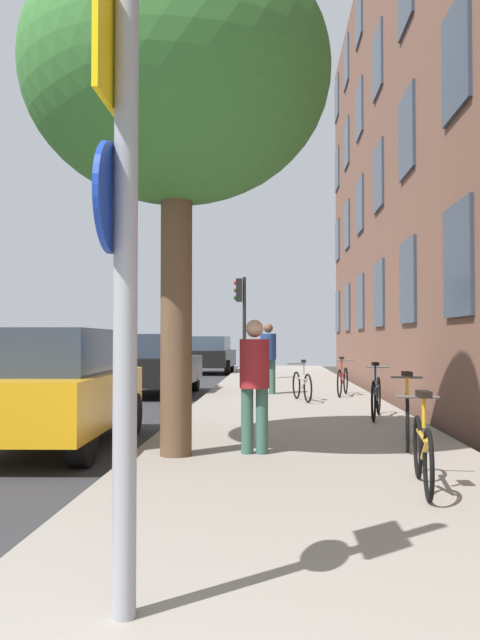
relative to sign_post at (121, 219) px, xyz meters
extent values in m
plane|color=#332D28|center=(-2.35, 12.37, -2.09)|extent=(41.80, 41.80, 0.00)
cube|color=#2D2D30|center=(-4.45, 12.37, -2.08)|extent=(7.00, 38.00, 0.01)
cube|color=gray|center=(1.15, 12.37, -2.03)|extent=(4.20, 38.00, 0.12)
cube|color=brown|center=(3.75, 11.87, 4.45)|extent=(0.50, 27.00, 13.07)
cube|color=#2D3847|center=(3.47, 6.51, 0.57)|extent=(0.06, 1.42, 1.68)
cube|color=#2D3847|center=(3.47, 10.08, 0.57)|extent=(0.06, 1.42, 1.68)
cube|color=#2D3847|center=(3.47, 13.65, 0.57)|extent=(0.06, 1.42, 1.68)
cube|color=#2D3847|center=(3.47, 17.22, 0.57)|extent=(0.06, 1.42, 1.68)
cube|color=#2D3847|center=(3.47, 20.79, 0.57)|extent=(0.06, 1.42, 1.68)
cube|color=#2D3847|center=(3.47, 24.37, 0.57)|extent=(0.06, 1.42, 1.68)
cube|color=#2D3847|center=(3.47, 6.51, 3.59)|extent=(0.06, 1.42, 1.68)
cube|color=#2D3847|center=(3.47, 10.08, 3.59)|extent=(0.06, 1.42, 1.68)
cube|color=#2D3847|center=(3.47, 13.65, 3.59)|extent=(0.06, 1.42, 1.68)
cube|color=#2D3847|center=(3.47, 17.22, 3.59)|extent=(0.06, 1.42, 1.68)
cube|color=#2D3847|center=(3.47, 20.79, 3.59)|extent=(0.06, 1.42, 1.68)
cube|color=#2D3847|center=(3.47, 24.37, 3.59)|extent=(0.06, 1.42, 1.68)
cube|color=#2D3847|center=(3.47, 13.65, 6.61)|extent=(0.06, 1.42, 1.68)
cube|color=#2D3847|center=(3.47, 17.22, 6.61)|extent=(0.06, 1.42, 1.68)
cube|color=#2D3847|center=(3.47, 20.79, 6.61)|extent=(0.06, 1.42, 1.68)
cube|color=#2D3847|center=(3.47, 24.37, 6.61)|extent=(0.06, 1.42, 1.68)
cube|color=#2D3847|center=(3.47, 17.22, 9.62)|extent=(0.06, 1.42, 1.68)
cube|color=#2D3847|center=(3.47, 20.79, 9.62)|extent=(0.06, 1.42, 1.68)
cube|color=#2D3847|center=(3.47, 24.37, 9.62)|extent=(0.06, 1.42, 1.68)
cylinder|color=gray|center=(0.02, 0.00, -0.20)|extent=(0.12, 0.12, 3.54)
cube|color=yellow|center=(-0.06, 0.00, 0.86)|extent=(0.03, 0.60, 0.60)
cylinder|color=#14339E|center=(-0.06, 0.00, 0.11)|extent=(0.03, 0.56, 0.56)
cylinder|color=black|center=(-0.23, 19.26, -0.21)|extent=(0.12, 0.12, 3.53)
cube|color=black|center=(-0.41, 19.26, 1.11)|extent=(0.20, 0.24, 0.80)
sphere|color=red|center=(-0.52, 19.26, 1.37)|extent=(0.16, 0.16, 0.16)
sphere|color=#523707|center=(-0.52, 19.26, 1.11)|extent=(0.16, 0.16, 0.16)
sphere|color=#083E11|center=(-0.52, 19.26, 0.85)|extent=(0.16, 0.16, 0.16)
cylinder|color=brown|center=(-0.39, 4.48, -0.24)|extent=(0.37, 0.37, 3.46)
ellipsoid|color=#387533|center=(-0.39, 4.48, 2.60)|extent=(3.68, 3.68, 3.13)
torus|color=black|center=(2.19, 3.35, -1.66)|extent=(0.12, 0.62, 0.62)
torus|color=black|center=(2.06, 2.39, -1.66)|extent=(0.12, 0.62, 0.62)
cylinder|color=#C68C19|center=(2.12, 2.87, -1.49)|extent=(0.15, 0.82, 0.04)
cylinder|color=#C68C19|center=(2.09, 2.63, -1.57)|extent=(0.11, 0.50, 0.27)
cylinder|color=#C68C19|center=(2.11, 2.73, -1.25)|extent=(0.04, 0.04, 0.28)
cube|color=black|center=(2.11, 2.73, -1.09)|extent=(0.10, 0.24, 0.06)
cylinder|color=#4C4C4C|center=(2.19, 3.35, -1.17)|extent=(0.42, 0.08, 0.03)
torus|color=black|center=(2.58, 5.82, -1.63)|extent=(0.17, 0.67, 0.67)
torus|color=black|center=(2.40, 4.88, -1.63)|extent=(0.17, 0.67, 0.67)
cylinder|color=#C68C19|center=(2.49, 5.35, -1.45)|extent=(0.20, 0.81, 0.04)
cylinder|color=#C68C19|center=(2.44, 5.11, -1.53)|extent=(0.14, 0.49, 0.27)
cylinder|color=#C68C19|center=(2.46, 5.21, -1.20)|extent=(0.04, 0.04, 0.28)
cube|color=black|center=(2.46, 5.21, -1.04)|extent=(0.10, 0.24, 0.06)
cylinder|color=#4C4C4C|center=(2.58, 5.82, -1.12)|extent=(0.42, 0.11, 0.03)
torus|color=black|center=(2.67, 8.82, -1.62)|extent=(0.20, 0.68, 0.69)
torus|color=black|center=(2.42, 7.76, -1.62)|extent=(0.20, 0.68, 0.69)
cylinder|color=#194C99|center=(2.55, 8.29, -1.43)|extent=(0.25, 0.91, 0.04)
cylinder|color=#194C99|center=(2.49, 8.03, -1.52)|extent=(0.17, 0.55, 0.30)
cylinder|color=#194C99|center=(2.51, 8.13, -1.18)|extent=(0.04, 0.04, 0.28)
cube|color=black|center=(2.51, 8.13, -1.02)|extent=(0.10, 0.24, 0.06)
cylinder|color=#4C4C4C|center=(2.67, 8.82, -1.10)|extent=(0.42, 0.13, 0.03)
torus|color=black|center=(1.30, 11.98, -1.65)|extent=(0.17, 0.63, 0.63)
torus|color=black|center=(1.51, 11.01, -1.65)|extent=(0.17, 0.63, 0.63)
cylinder|color=#99999E|center=(1.40, 11.49, -1.48)|extent=(0.22, 0.84, 0.04)
cylinder|color=#99999E|center=(1.45, 11.25, -1.56)|extent=(0.15, 0.51, 0.28)
cylinder|color=#99999E|center=(1.43, 11.35, -1.24)|extent=(0.04, 0.04, 0.28)
cube|color=black|center=(1.43, 11.35, -1.08)|extent=(0.10, 0.24, 0.06)
cylinder|color=#4C4C4C|center=(1.30, 11.98, -1.16)|extent=(0.42, 0.12, 0.03)
torus|color=black|center=(2.59, 13.49, -1.64)|extent=(0.20, 0.65, 0.66)
torus|color=black|center=(2.33, 12.44, -1.64)|extent=(0.20, 0.65, 0.66)
cylinder|color=#B21E1E|center=(2.46, 12.96, -1.46)|extent=(0.26, 0.90, 0.04)
cylinder|color=#B21E1E|center=(2.40, 12.70, -1.54)|extent=(0.18, 0.55, 0.30)
cylinder|color=#B21E1E|center=(2.43, 12.81, -1.21)|extent=(0.04, 0.04, 0.28)
cube|color=black|center=(2.43, 12.81, -1.05)|extent=(0.10, 0.24, 0.06)
cylinder|color=#4C4C4C|center=(2.59, 13.49, -1.13)|extent=(0.41, 0.13, 0.03)
cylinder|color=#33594C|center=(0.45, 4.65, -1.58)|extent=(0.15, 0.15, 0.78)
cylinder|color=#33594C|center=(0.62, 4.65, -1.58)|extent=(0.15, 0.15, 0.78)
cylinder|color=maroon|center=(0.53, 4.65, -0.89)|extent=(0.37, 0.37, 0.59)
sphere|color=tan|center=(0.53, 4.65, -0.47)|extent=(0.21, 0.21, 0.21)
cylinder|color=#33594C|center=(0.54, 13.30, -1.54)|extent=(0.16, 0.16, 0.87)
cylinder|color=#33594C|center=(0.73, 13.30, -1.54)|extent=(0.16, 0.16, 0.87)
cylinder|color=navy|center=(0.64, 13.30, -0.78)|extent=(0.55, 0.55, 0.65)
sphere|color=brown|center=(0.64, 13.30, -0.31)|extent=(0.24, 0.24, 0.24)
cube|color=orange|center=(-2.24, 5.60, -1.41)|extent=(1.87, 4.16, 0.70)
cube|color=#2D3847|center=(-2.24, 5.39, -0.76)|extent=(1.53, 2.34, 0.60)
cylinder|color=black|center=(-3.02, 6.91, -1.76)|extent=(0.22, 0.64, 0.64)
cylinder|color=black|center=(-1.45, 6.91, -1.76)|extent=(0.22, 0.64, 0.64)
cylinder|color=black|center=(-1.45, 4.28, -1.76)|extent=(0.22, 0.64, 0.64)
cube|color=black|center=(-2.32, 14.12, -1.41)|extent=(1.94, 4.14, 0.70)
cube|color=#2D3847|center=(-2.32, 13.91, -0.76)|extent=(1.60, 2.33, 0.60)
cylinder|color=black|center=(-3.15, 15.43, -1.76)|extent=(0.22, 0.64, 0.64)
cylinder|color=black|center=(-1.48, 15.43, -1.76)|extent=(0.22, 0.64, 0.64)
cylinder|color=black|center=(-3.15, 12.81, -1.76)|extent=(0.22, 0.64, 0.64)
cylinder|color=black|center=(-1.48, 12.81, -1.76)|extent=(0.22, 0.64, 0.64)
cube|color=black|center=(-1.96, 25.17, -1.41)|extent=(1.99, 4.05, 0.70)
cube|color=#384756|center=(-1.96, 24.97, -0.76)|extent=(1.62, 2.29, 0.60)
cylinder|color=black|center=(-2.78, 26.44, -1.76)|extent=(0.22, 0.64, 0.64)
cylinder|color=black|center=(-1.14, 26.44, -1.76)|extent=(0.22, 0.64, 0.64)
cylinder|color=black|center=(-2.78, 23.90, -1.76)|extent=(0.22, 0.64, 0.64)
cylinder|color=black|center=(-1.14, 23.90, -1.76)|extent=(0.22, 0.64, 0.64)
camera|label=1|loc=(0.76, -3.21, -0.61)|focal=36.69mm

